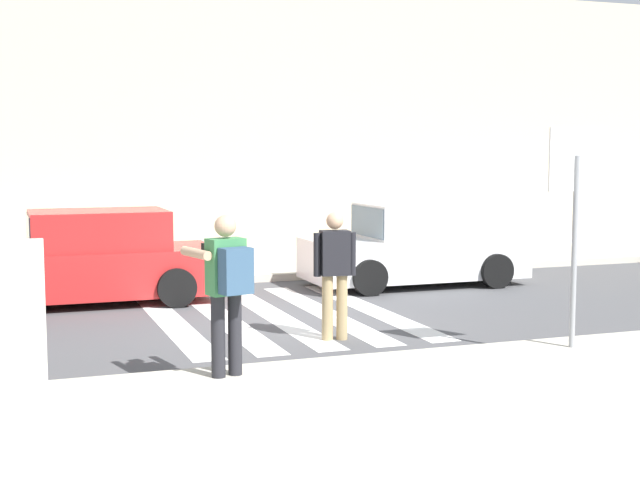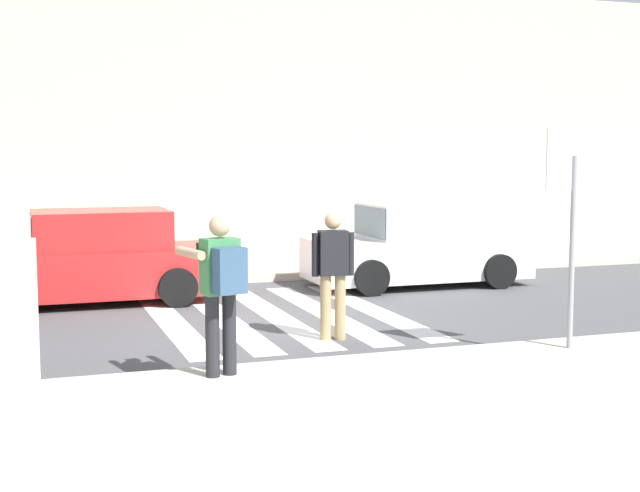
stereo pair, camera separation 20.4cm
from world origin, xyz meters
The scene contains 14 objects.
ground_plane centered at (0.00, 0.00, 0.00)m, with size 120.00×120.00×0.00m, color #4C4C4F.
sidewalk_near centered at (0.00, -6.20, 0.07)m, with size 60.00×6.00×0.14m, color beige.
sidewalk_far centered at (0.00, 6.00, 0.07)m, with size 60.00×4.80×0.14m, color beige.
building_facade_far centered at (0.00, 10.40, 3.32)m, with size 56.00×4.00×6.63m, color beige.
crosswalk_stripe_0 centered at (-1.60, 0.20, 0.00)m, with size 0.44×5.20×0.01m, color silver.
crosswalk_stripe_1 centered at (-0.80, 0.20, 0.00)m, with size 0.44×5.20×0.01m, color silver.
crosswalk_stripe_2 centered at (0.00, 0.20, 0.00)m, with size 0.44×5.20×0.01m, color silver.
crosswalk_stripe_3 centered at (0.80, 0.20, 0.00)m, with size 0.44×5.20×0.01m, color silver.
crosswalk_stripe_4 centered at (1.60, 0.20, 0.00)m, with size 0.44×5.20×0.01m, color silver.
stop_sign centered at (2.60, -3.72, 2.09)m, with size 0.76×0.08×2.67m.
photographer_with_backpack centered at (-1.70, -3.69, 1.17)m, with size 0.70×0.92×1.72m.
pedestrian_crossing centered at (0.25, -1.75, 0.97)m, with size 0.58×0.29×1.72m.
parked_car_red centered at (-2.51, 2.30, 0.73)m, with size 4.10×1.92×1.55m.
parked_car_white centered at (3.43, 2.30, 0.73)m, with size 4.10×1.92×1.55m.
Camera 2 is at (-3.75, -12.82, 2.55)m, focal length 50.00 mm.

